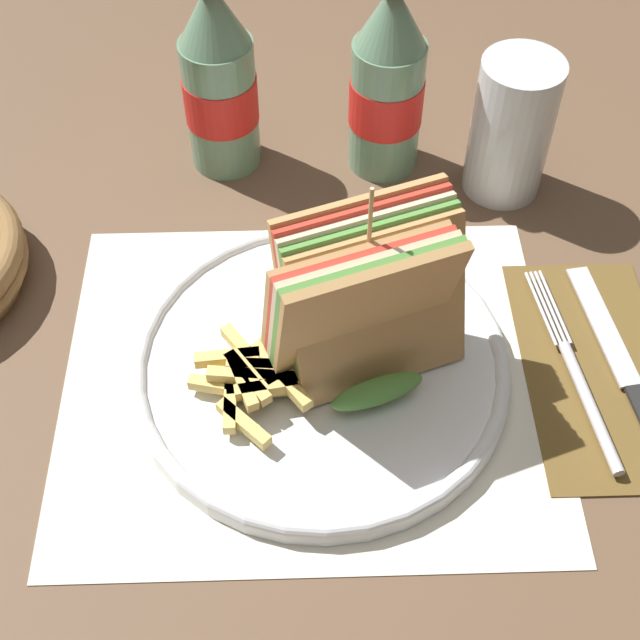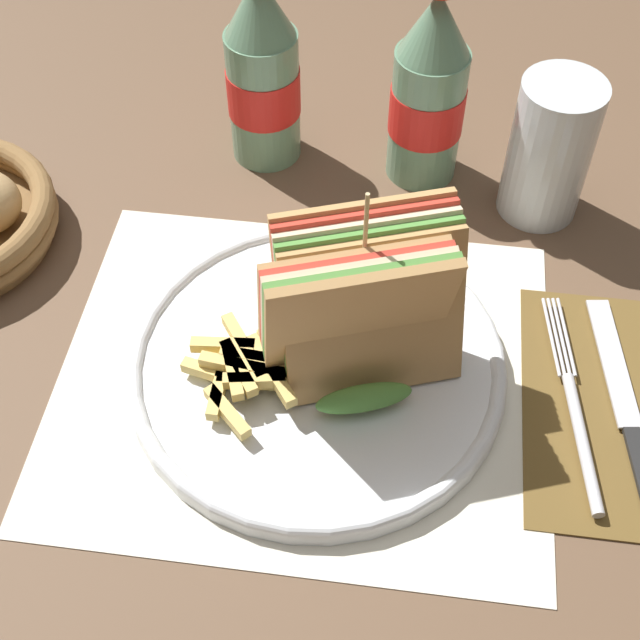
# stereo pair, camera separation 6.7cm
# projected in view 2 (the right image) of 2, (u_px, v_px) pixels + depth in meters

# --- Properties ---
(ground_plane) EXTENTS (4.00, 4.00, 0.00)m
(ground_plane) POSITION_uv_depth(u_px,v_px,m) (284.00, 340.00, 0.71)
(ground_plane) COLOR brown
(placemat) EXTENTS (0.38, 0.32, 0.00)m
(placemat) POSITION_uv_depth(u_px,v_px,m) (303.00, 376.00, 0.69)
(placemat) COLOR silver
(placemat) RESTS_ON ground_plane
(plate_main) EXTENTS (0.29, 0.29, 0.02)m
(plate_main) POSITION_uv_depth(u_px,v_px,m) (317.00, 364.00, 0.68)
(plate_main) COLOR white
(plate_main) RESTS_ON ground_plane
(club_sandwich) EXTENTS (0.16, 0.12, 0.17)m
(club_sandwich) POSITION_uv_depth(u_px,v_px,m) (362.00, 308.00, 0.63)
(club_sandwich) COLOR tan
(club_sandwich) RESTS_ON plate_main
(fries_pile) EXTENTS (0.09, 0.10, 0.02)m
(fries_pile) POSITION_uv_depth(u_px,v_px,m) (244.00, 370.00, 0.65)
(fries_pile) COLOR #E5C166
(fries_pile) RESTS_ON plate_main
(napkin) EXTENTS (0.11, 0.22, 0.00)m
(napkin) POSITION_uv_depth(u_px,v_px,m) (597.00, 405.00, 0.67)
(napkin) COLOR brown
(napkin) RESTS_ON ground_plane
(fork) EXTENTS (0.04, 0.19, 0.01)m
(fork) POSITION_uv_depth(u_px,v_px,m) (577.00, 419.00, 0.65)
(fork) COLOR silver
(fork) RESTS_ON napkin
(knife) EXTENTS (0.04, 0.20, 0.00)m
(knife) POSITION_uv_depth(u_px,v_px,m) (625.00, 408.00, 0.66)
(knife) COLOR black
(knife) RESTS_ON napkin
(coke_bottle_near) EXTENTS (0.07, 0.07, 0.20)m
(coke_bottle_near) POSITION_uv_depth(u_px,v_px,m) (263.00, 73.00, 0.78)
(coke_bottle_near) COLOR slate
(coke_bottle_near) RESTS_ON ground_plane
(coke_bottle_far) EXTENTS (0.07, 0.07, 0.20)m
(coke_bottle_far) POSITION_uv_depth(u_px,v_px,m) (429.00, 92.00, 0.77)
(coke_bottle_far) COLOR slate
(coke_bottle_far) RESTS_ON ground_plane
(glass_near) EXTENTS (0.07, 0.07, 0.13)m
(glass_near) POSITION_uv_depth(u_px,v_px,m) (548.00, 158.00, 0.76)
(glass_near) COLOR silver
(glass_near) RESTS_ON ground_plane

